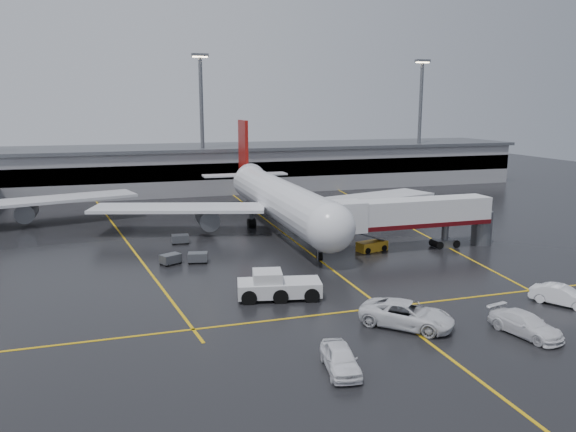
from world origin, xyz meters
name	(u,v)px	position (x,y,z in m)	size (l,w,h in m)	color
ground	(299,245)	(0.00, 0.00, 0.00)	(220.00, 220.00, 0.00)	black
apron_line_centre	(299,245)	(0.00, 0.00, 0.01)	(0.25, 90.00, 0.02)	gold
apron_line_stop	(383,308)	(0.00, -22.00, 0.01)	(60.00, 0.25, 0.02)	gold
apron_line_left	(124,237)	(-20.00, 10.00, 0.01)	(0.25, 70.00, 0.02)	gold
apron_line_right	(395,220)	(18.00, 10.00, 0.01)	(0.25, 70.00, 0.02)	gold
terminal	(224,167)	(0.00, 47.93, 4.32)	(122.00, 19.00, 8.60)	gray
light_mast_mid	(202,116)	(-5.00, 42.00, 14.47)	(3.00, 1.20, 25.45)	#595B60
light_mast_right	(420,115)	(40.00, 42.00, 14.47)	(3.00, 1.20, 25.45)	#595B60
main_airliner	(277,197)	(0.00, 9.70, 4.21)	(48.80, 45.60, 14.10)	silver
jet_bridge	(414,216)	(11.87, -6.00, 3.93)	(19.90, 3.40, 6.05)	silver
pushback_tractor	(277,287)	(-7.68, -17.21, 1.01)	(7.53, 4.26, 2.54)	silver
belt_loader	(372,246)	(7.13, -5.02, 0.56)	(3.83, 2.39, 2.26)	#C98E19
service_van_a	(407,314)	(-0.08, -26.13, 0.96)	(3.20, 6.94, 1.93)	silver
service_van_b	(526,324)	(7.36, -30.04, 0.81)	(2.26, 5.56, 1.61)	white
service_van_c	(562,296)	(14.55, -25.78, 0.81)	(1.72, 4.94, 1.63)	white
service_van_d	(340,358)	(-7.55, -31.25, 0.82)	(1.93, 4.79, 1.63)	white
baggage_cart_a	(198,257)	(-12.66, -4.25, 0.63)	(2.21, 1.66, 1.12)	#595B60
baggage_cart_b	(171,259)	(-15.45, -4.02, 0.63)	(2.38, 2.10, 1.12)	#595B60
baggage_cart_c	(180,239)	(-13.50, 4.68, 0.63)	(2.06, 1.39, 1.12)	#595B60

